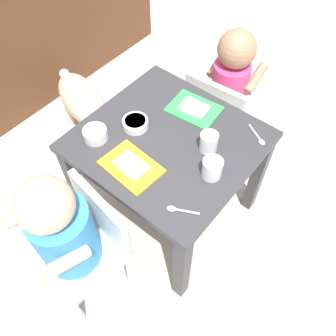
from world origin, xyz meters
name	(u,v)px	position (x,y,z in m)	size (l,w,h in m)	color
ground_plane	(168,209)	(0.00, 0.00, 0.00)	(7.00, 7.00, 0.00)	#B2ADA3
dining_table	(168,154)	(0.00, 0.00, 0.39)	(0.56, 0.58, 0.48)	#333338
seated_child_left	(66,231)	(-0.44, 0.04, 0.42)	(0.32, 0.32, 0.68)	silver
seated_child_right	(229,85)	(0.44, 0.03, 0.41)	(0.30, 0.30, 0.65)	silver
dog	(85,103)	(0.10, 0.60, 0.21)	(0.27, 0.48, 0.32)	beige
food_tray_left	(131,166)	(-0.17, 0.01, 0.48)	(0.14, 0.20, 0.02)	gold
food_tray_right	(194,109)	(0.17, 0.01, 0.48)	(0.15, 0.19, 0.02)	green
water_cup_left	(212,169)	(-0.03, -0.20, 0.51)	(0.06, 0.06, 0.07)	white
water_cup_right	(209,143)	(0.05, -0.13, 0.51)	(0.06, 0.06, 0.07)	white
cereal_bowl_left_side	(95,134)	(-0.15, 0.19, 0.50)	(0.08, 0.08, 0.04)	white
cereal_bowl_right_side	(135,123)	(-0.03, 0.12, 0.49)	(0.09, 0.09, 0.03)	white
spoon_by_left_tray	(258,137)	(0.20, -0.23, 0.48)	(0.06, 0.09, 0.01)	silver
spoon_by_right_tray	(180,210)	(-0.19, -0.20, 0.48)	(0.06, 0.09, 0.01)	silver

